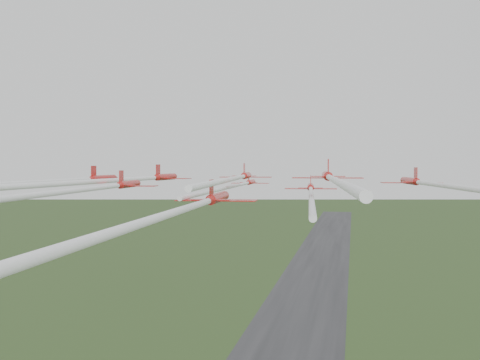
% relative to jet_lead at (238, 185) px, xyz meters
% --- Properties ---
extents(runway, '(38.00, 900.00, 0.04)m').
position_rel_jet_lead_xyz_m(runway, '(-1.27, 199.15, -59.97)').
color(runway, '#2D2D2F').
rests_on(runway, ground).
extents(jet_lead, '(7.92, 61.78, 2.35)m').
position_rel_jet_lead_xyz_m(jet_lead, '(0.00, 0.00, 0.00)').
color(jet_lead, red).
extents(jet_row2_left, '(9.86, 62.45, 2.97)m').
position_rel_jet_lead_xyz_m(jet_row2_left, '(-14.56, -12.32, 1.32)').
color(jet_row2_left, red).
extents(jet_row2_right, '(9.79, 64.91, 2.82)m').
position_rel_jet_lead_xyz_m(jet_row2_right, '(13.81, -10.94, -0.49)').
color(jet_row2_right, red).
extents(jet_row3_left, '(9.22, 59.66, 2.75)m').
position_rel_jet_lead_xyz_m(jet_row3_left, '(-21.38, -22.90, 1.26)').
color(jet_row3_left, red).
extents(jet_row3_mid, '(9.64, 52.65, 2.44)m').
position_rel_jet_lead_xyz_m(jet_row3_mid, '(5.02, -23.33, 1.89)').
color(jet_row3_mid, red).
extents(jet_row3_right, '(11.70, 62.25, 2.70)m').
position_rel_jet_lead_xyz_m(jet_row3_right, '(30.81, -21.75, 1.05)').
color(jet_row3_right, red).
extents(jet_row4_left, '(10.31, 57.48, 2.46)m').
position_rel_jet_lead_xyz_m(jet_row4_left, '(-9.01, -37.93, 0.86)').
color(jet_row4_left, red).
extents(jet_row4_right, '(8.82, 50.50, 2.60)m').
position_rel_jet_lead_xyz_m(jet_row4_right, '(17.92, -37.18, 2.19)').
color(jet_row4_right, red).
extents(jet_trail_solo, '(8.93, 68.65, 2.64)m').
position_rel_jet_lead_xyz_m(jet_trail_solo, '(6.82, -54.96, -0.07)').
color(jet_trail_solo, red).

